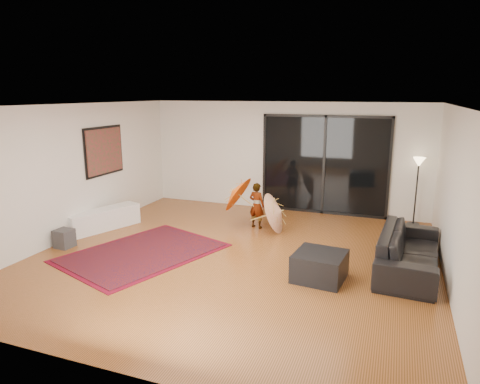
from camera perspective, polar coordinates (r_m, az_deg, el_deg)
The scene contains 17 objects.
floor at distance 7.85m, azimuth -0.81°, elevation -8.66°, with size 7.00×7.00×0.00m, color #A65A2D.
ceiling at distance 7.29m, azimuth -0.87°, elevation 11.45°, with size 7.00×7.00×0.00m, color white.
wall_back at distance 10.74m, azimuth 5.92°, elevation 4.70°, with size 7.00×7.00×0.00m, color silver.
wall_front at distance 4.50m, azimuth -17.27°, elevation -7.84°, with size 7.00×7.00×0.00m, color silver.
wall_left at distance 9.29m, azimuth -21.45°, elevation 2.53°, with size 7.00×7.00×0.00m, color silver.
wall_right at distance 7.03m, azimuth 26.85°, elevation -1.17°, with size 7.00×7.00×0.00m, color silver.
sliding_door at distance 10.53m, azimuth 11.14°, elevation 3.53°, with size 3.06×0.07×2.40m.
painting at distance 9.98m, azimuth -17.64°, elevation 5.24°, with size 0.04×1.28×1.08m.
media_console at distance 9.77m, azimuth -17.74°, elevation -3.47°, with size 0.41×1.63×0.45m, color white.
speaker at distance 8.93m, azimuth -22.39°, elevation -5.74°, with size 0.31×0.31×0.35m, color #424244.
persian_rug at distance 8.22m, azimuth -12.82°, elevation -7.89°, with size 2.82×3.30×0.02m.
sofa at distance 7.74m, azimuth 21.62°, elevation -7.27°, with size 2.32×0.91×0.68m, color black.
ottoman at distance 7.02m, azimuth 10.57°, elevation -9.67°, with size 0.77×0.77×0.44m, color black.
floor_lamp at distance 10.20m, azimuth 22.65°, elevation 2.49°, with size 0.26×0.26×1.53m.
child at distance 9.35m, azimuth 2.24°, elevation -1.80°, with size 0.37×0.24×1.01m, color #999999.
parasol_orange at distance 9.43m, azimuth -1.02°, elevation -0.23°, with size 0.63×0.89×0.90m.
parasol_white at distance 9.05m, azimuth 5.56°, elevation -2.36°, with size 0.52×0.88×0.93m.
Camera 1 is at (2.63, -6.80, 2.92)m, focal length 32.00 mm.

